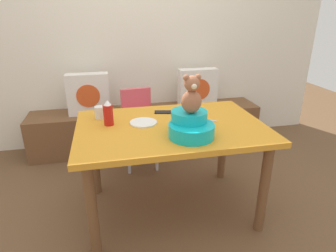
{
  "coord_description": "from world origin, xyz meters",
  "views": [
    {
      "loc": [
        -0.44,
        -1.89,
        1.51
      ],
      "look_at": [
        0.0,
        0.1,
        0.69
      ],
      "focal_mm": 30.8,
      "sensor_mm": 36.0,
      "label": 1
    }
  ],
  "objects_px": {
    "dining_table": "(171,137)",
    "infant_seat_teal": "(191,126)",
    "cell_phone": "(164,112)",
    "coffee_mug": "(100,112)",
    "pillow_floral_left": "(88,94)",
    "teddy_bear": "(192,95)",
    "pillow_floral_right": "(198,88)",
    "dinner_plate_near": "(143,123)",
    "book_stack": "(134,108)",
    "highchair": "(140,118)",
    "ketchup_bottle": "(108,113)"
  },
  "relations": [
    {
      "from": "dining_table",
      "to": "cell_phone",
      "type": "bearing_deg",
      "value": 89.77
    },
    {
      "from": "infant_seat_teal",
      "to": "pillow_floral_left",
      "type": "bearing_deg",
      "value": 116.78
    },
    {
      "from": "book_stack",
      "to": "infant_seat_teal",
      "type": "height_order",
      "value": "infant_seat_teal"
    },
    {
      "from": "pillow_floral_right",
      "to": "dinner_plate_near",
      "type": "bearing_deg",
      "value": -124.79
    },
    {
      "from": "coffee_mug",
      "to": "teddy_bear",
      "type": "bearing_deg",
      "value": -38.77
    },
    {
      "from": "book_stack",
      "to": "coffee_mug",
      "type": "distance_m",
      "value": 1.07
    },
    {
      "from": "highchair",
      "to": "coffee_mug",
      "type": "relative_size",
      "value": 6.58
    },
    {
      "from": "highchair",
      "to": "cell_phone",
      "type": "bearing_deg",
      "value": -74.4
    },
    {
      "from": "pillow_floral_right",
      "to": "dining_table",
      "type": "bearing_deg",
      "value": -116.26
    },
    {
      "from": "dining_table",
      "to": "highchair",
      "type": "relative_size",
      "value": 1.71
    },
    {
      "from": "pillow_floral_right",
      "to": "highchair",
      "type": "relative_size",
      "value": 0.56
    },
    {
      "from": "highchair",
      "to": "teddy_bear",
      "type": "distance_m",
      "value": 1.13
    },
    {
      "from": "pillow_floral_right",
      "to": "dining_table",
      "type": "relative_size",
      "value": 0.33
    },
    {
      "from": "book_stack",
      "to": "dining_table",
      "type": "relative_size",
      "value": 0.15
    },
    {
      "from": "pillow_floral_left",
      "to": "dining_table",
      "type": "distance_m",
      "value": 1.35
    },
    {
      "from": "cell_phone",
      "to": "pillow_floral_right",
      "type": "bearing_deg",
      "value": -20.99
    },
    {
      "from": "pillow_floral_right",
      "to": "teddy_bear",
      "type": "distance_m",
      "value": 1.54
    },
    {
      "from": "teddy_bear",
      "to": "pillow_floral_left",
      "type": "bearing_deg",
      "value": 116.78
    },
    {
      "from": "dining_table",
      "to": "teddy_bear",
      "type": "xyz_separation_m",
      "value": [
        0.08,
        -0.22,
        0.38
      ]
    },
    {
      "from": "dining_table",
      "to": "infant_seat_teal",
      "type": "relative_size",
      "value": 4.09
    },
    {
      "from": "dining_table",
      "to": "dinner_plate_near",
      "type": "xyz_separation_m",
      "value": [
        -0.19,
        0.07,
        0.11
      ]
    },
    {
      "from": "teddy_bear",
      "to": "infant_seat_teal",
      "type": "bearing_deg",
      "value": 90.0
    },
    {
      "from": "teddy_bear",
      "to": "cell_phone",
      "type": "height_order",
      "value": "teddy_bear"
    },
    {
      "from": "infant_seat_teal",
      "to": "dinner_plate_near",
      "type": "bearing_deg",
      "value": 133.48
    },
    {
      "from": "book_stack",
      "to": "dinner_plate_near",
      "type": "bearing_deg",
      "value": -92.2
    },
    {
      "from": "pillow_floral_left",
      "to": "highchair",
      "type": "xyz_separation_m",
      "value": [
        0.49,
        -0.42,
        -0.16
      ]
    },
    {
      "from": "pillow_floral_right",
      "to": "infant_seat_teal",
      "type": "relative_size",
      "value": 1.33
    },
    {
      "from": "pillow_floral_left",
      "to": "cell_phone",
      "type": "relative_size",
      "value": 3.06
    },
    {
      "from": "highchair",
      "to": "pillow_floral_right",
      "type": "bearing_deg",
      "value": 29.79
    },
    {
      "from": "infant_seat_teal",
      "to": "coffee_mug",
      "type": "distance_m",
      "value": 0.74
    },
    {
      "from": "cell_phone",
      "to": "coffee_mug",
      "type": "bearing_deg",
      "value": 104.7
    },
    {
      "from": "pillow_floral_right",
      "to": "book_stack",
      "type": "height_order",
      "value": "pillow_floral_right"
    },
    {
      "from": "coffee_mug",
      "to": "highchair",
      "type": "bearing_deg",
      "value": 56.01
    },
    {
      "from": "pillow_floral_left",
      "to": "coffee_mug",
      "type": "height_order",
      "value": "pillow_floral_left"
    },
    {
      "from": "pillow_floral_right",
      "to": "coffee_mug",
      "type": "bearing_deg",
      "value": -138.89
    },
    {
      "from": "pillow_floral_right",
      "to": "infant_seat_teal",
      "type": "height_order",
      "value": "same"
    },
    {
      "from": "pillow_floral_left",
      "to": "dining_table",
      "type": "bearing_deg",
      "value": -62.1
    },
    {
      "from": "pillow_floral_left",
      "to": "book_stack",
      "type": "bearing_deg",
      "value": 2.49
    },
    {
      "from": "pillow_floral_left",
      "to": "teddy_bear",
      "type": "height_order",
      "value": "teddy_bear"
    },
    {
      "from": "pillow_floral_left",
      "to": "dinner_plate_near",
      "type": "relative_size",
      "value": 2.2
    },
    {
      "from": "pillow_floral_right",
      "to": "cell_phone",
      "type": "relative_size",
      "value": 3.06
    },
    {
      "from": "pillow_floral_left",
      "to": "infant_seat_teal",
      "type": "height_order",
      "value": "same"
    },
    {
      "from": "coffee_mug",
      "to": "dinner_plate_near",
      "type": "bearing_deg",
      "value": -29.93
    },
    {
      "from": "infant_seat_teal",
      "to": "dinner_plate_near",
      "type": "relative_size",
      "value": 1.65
    },
    {
      "from": "infant_seat_teal",
      "to": "coffee_mug",
      "type": "xyz_separation_m",
      "value": [
        -0.58,
        0.46,
        -0.02
      ]
    },
    {
      "from": "book_stack",
      "to": "highchair",
      "type": "distance_m",
      "value": 0.44
    },
    {
      "from": "dining_table",
      "to": "teddy_bear",
      "type": "distance_m",
      "value": 0.44
    },
    {
      "from": "dinner_plate_near",
      "to": "ketchup_bottle",
      "type": "bearing_deg",
      "value": 174.07
    },
    {
      "from": "pillow_floral_right",
      "to": "highchair",
      "type": "height_order",
      "value": "pillow_floral_right"
    },
    {
      "from": "book_stack",
      "to": "ketchup_bottle",
      "type": "height_order",
      "value": "ketchup_bottle"
    }
  ]
}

